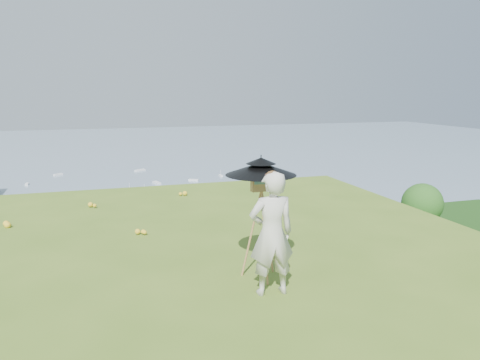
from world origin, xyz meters
name	(u,v)px	position (x,y,z in m)	size (l,w,h in m)	color
ground	(145,272)	(0.00, 0.00, 0.00)	(14.00, 14.00, 0.00)	#517320
shoreline_tier	(108,308)	(0.00, 75.00, -36.00)	(170.00, 28.00, 8.00)	gray
bay_water	(97,163)	(0.00, 240.00, -34.00)	(700.00, 700.00, 0.00)	slate
slope_trees	(110,286)	(0.00, 35.00, -15.00)	(110.00, 50.00, 6.00)	#255018
harbor_town	(106,274)	(0.00, 75.00, -29.50)	(110.00, 22.00, 5.00)	silver
moored_boats	(62,197)	(-12.50, 161.00, -33.65)	(140.00, 140.00, 0.70)	white
wildflowers	(143,263)	(0.00, 0.25, 0.06)	(10.00, 10.50, 0.12)	yellow
painter	(272,234)	(1.69, -1.37, 0.91)	(0.67, 0.44, 1.83)	beige
field_easel	(261,224)	(1.75, -0.77, 0.88)	(0.67, 0.67, 1.75)	#A57C45
sun_umbrella	(261,172)	(1.75, -0.74, 1.71)	(1.10, 1.10, 0.53)	black
painter_cap	(272,175)	(1.69, -1.37, 1.78)	(0.20, 0.24, 0.10)	#CA6F76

